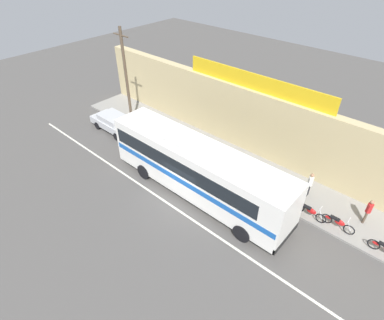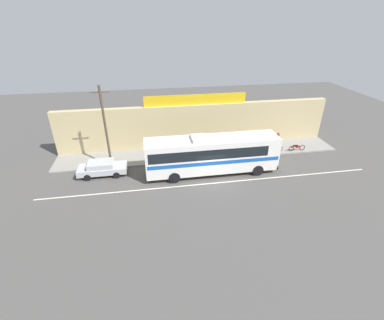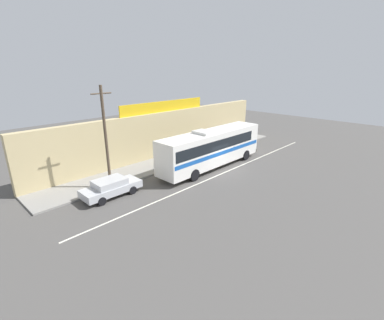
% 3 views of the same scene
% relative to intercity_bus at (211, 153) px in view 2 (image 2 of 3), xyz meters
% --- Properties ---
extents(ground_plane, '(70.00, 70.00, 0.00)m').
position_rel_intercity_bus_xyz_m(ground_plane, '(-0.23, -1.07, -2.07)').
color(ground_plane, '#4F4C49').
extents(sidewalk_slab, '(30.00, 3.60, 0.14)m').
position_rel_intercity_bus_xyz_m(sidewalk_slab, '(-0.23, 4.13, -2.00)').
color(sidewalk_slab, gray).
rests_on(sidewalk_slab, ground_plane).
extents(storefront_facade, '(30.00, 0.70, 4.80)m').
position_rel_intercity_bus_xyz_m(storefront_facade, '(-0.23, 6.28, 0.33)').
color(storefront_facade, tan).
rests_on(storefront_facade, ground_plane).
extents(storefront_billboard, '(10.99, 0.12, 1.10)m').
position_rel_intercity_bus_xyz_m(storefront_billboard, '(-0.33, 6.28, 3.28)').
color(storefront_billboard, gold).
rests_on(storefront_billboard, storefront_facade).
extents(road_center_stripe, '(30.00, 0.14, 0.01)m').
position_rel_intercity_bus_xyz_m(road_center_stripe, '(-0.23, -1.87, -2.06)').
color(road_center_stripe, silver).
rests_on(road_center_stripe, ground_plane).
extents(intercity_bus, '(12.24, 2.63, 3.78)m').
position_rel_intercity_bus_xyz_m(intercity_bus, '(0.00, 0.00, 0.00)').
color(intercity_bus, white).
rests_on(intercity_bus, ground_plane).
extents(parked_car, '(4.44, 1.88, 1.37)m').
position_rel_intercity_bus_xyz_m(parked_car, '(-10.07, 1.30, -1.33)').
color(parked_car, '#B7BABF').
rests_on(parked_car, ground_plane).
extents(utility_pole, '(1.60, 0.22, 7.93)m').
position_rel_intercity_bus_xyz_m(utility_pole, '(-9.39, 2.59, 2.17)').
color(utility_pole, brown).
rests_on(utility_pole, sidewalk_slab).
extents(motorcycle_black, '(1.93, 0.56, 0.94)m').
position_rel_intercity_bus_xyz_m(motorcycle_black, '(4.91, 2.79, -1.50)').
color(motorcycle_black, black).
rests_on(motorcycle_black, sidewalk_slab).
extents(motorcycle_red, '(1.89, 0.56, 0.94)m').
position_rel_intercity_bus_xyz_m(motorcycle_red, '(10.28, 2.77, -1.50)').
color(motorcycle_red, black).
rests_on(motorcycle_red, sidewalk_slab).
extents(motorcycle_purple, '(1.94, 0.56, 0.94)m').
position_rel_intercity_bus_xyz_m(motorcycle_purple, '(6.22, 2.69, -1.50)').
color(motorcycle_purple, black).
rests_on(motorcycle_purple, sidewalk_slab).
extents(motorcycle_green, '(1.85, 0.56, 0.94)m').
position_rel_intercity_bus_xyz_m(motorcycle_green, '(7.74, 2.90, -1.50)').
color(motorcycle_green, black).
rests_on(motorcycle_green, sidewalk_slab).
extents(pedestrian_far_left, '(0.30, 0.48, 1.64)m').
position_rel_intercity_bus_xyz_m(pedestrian_far_left, '(8.74, 4.36, -0.97)').
color(pedestrian_far_left, brown).
rests_on(pedestrian_far_left, sidewalk_slab).
extents(pedestrian_by_curb, '(0.30, 0.48, 1.70)m').
position_rel_intercity_bus_xyz_m(pedestrian_by_curb, '(5.37, 4.31, -0.93)').
color(pedestrian_by_curb, black).
rests_on(pedestrian_by_curb, sidewalk_slab).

